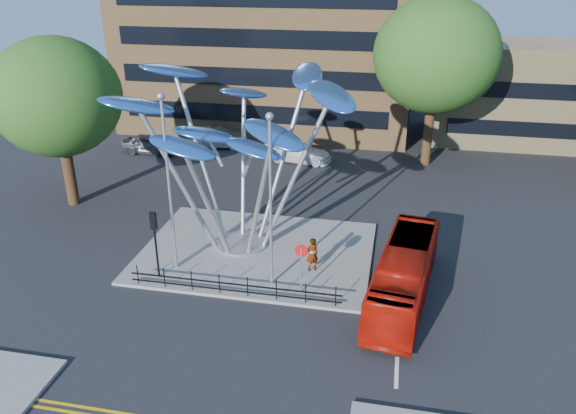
% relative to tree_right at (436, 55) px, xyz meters
% --- Properties ---
extents(ground, '(120.00, 120.00, 0.00)m').
position_rel_tree_right_xyz_m(ground, '(-8.00, -22.00, -8.04)').
color(ground, black).
rests_on(ground, ground).
extents(traffic_island, '(12.00, 9.00, 0.15)m').
position_rel_tree_right_xyz_m(traffic_island, '(-9.00, -16.00, -7.96)').
color(traffic_island, slate).
rests_on(traffic_island, ground).
extents(low_building_near, '(15.00, 8.00, 8.00)m').
position_rel_tree_right_xyz_m(low_building_near, '(8.00, 8.00, -4.04)').
color(low_building_near, tan).
rests_on(low_building_near, ground).
extents(tree_right, '(8.80, 8.80, 12.11)m').
position_rel_tree_right_xyz_m(tree_right, '(0.00, 0.00, 0.00)').
color(tree_right, black).
rests_on(tree_right, ground).
extents(tree_left, '(7.60, 7.60, 10.32)m').
position_rel_tree_right_xyz_m(tree_left, '(-22.00, -12.00, -1.24)').
color(tree_left, black).
rests_on(tree_left, ground).
extents(leaf_sculpture, '(12.72, 9.54, 9.51)m').
position_rel_tree_right_xyz_m(leaf_sculpture, '(-10.07, -15.32, -1.16)').
color(leaf_sculpture, '#9EA0A5').
rests_on(leaf_sculpture, traffic_island).
extents(street_lamp_left, '(0.36, 0.36, 8.80)m').
position_rel_tree_right_xyz_m(street_lamp_left, '(-12.50, -18.50, -2.68)').
color(street_lamp_left, '#9EA0A5').
rests_on(street_lamp_left, traffic_island).
extents(street_lamp_right, '(0.36, 0.36, 8.30)m').
position_rel_tree_right_xyz_m(street_lamp_right, '(-7.50, -19.00, -2.94)').
color(street_lamp_right, '#9EA0A5').
rests_on(street_lamp_right, traffic_island).
extents(traffic_light_island, '(0.28, 0.18, 3.42)m').
position_rel_tree_right_xyz_m(traffic_light_island, '(-13.00, -19.50, -5.42)').
color(traffic_light_island, black).
rests_on(traffic_light_island, traffic_island).
extents(no_entry_sign_island, '(0.60, 0.10, 2.45)m').
position_rel_tree_right_xyz_m(no_entry_sign_island, '(-6.00, -19.48, -6.22)').
color(no_entry_sign_island, '#9EA0A5').
rests_on(no_entry_sign_island, traffic_island).
extents(pedestrian_railing_front, '(10.00, 0.06, 1.00)m').
position_rel_tree_right_xyz_m(pedestrian_railing_front, '(-9.00, -20.30, -7.48)').
color(pedestrian_railing_front, black).
rests_on(pedestrian_railing_front, traffic_island).
extents(red_bus, '(3.35, 9.20, 2.51)m').
position_rel_tree_right_xyz_m(red_bus, '(-1.40, -18.86, -6.78)').
color(red_bus, '#AF1308').
rests_on(red_bus, ground).
extents(pedestrian, '(0.78, 0.71, 1.78)m').
position_rel_tree_right_xyz_m(pedestrian, '(-5.82, -17.45, -7.00)').
color(pedestrian, gray).
rests_on(pedestrian, traffic_island).
extents(parked_car_left, '(4.48, 1.87, 1.52)m').
position_rel_tree_right_xyz_m(parked_car_left, '(-21.35, -1.76, -7.28)').
color(parked_car_left, '#424549').
rests_on(parked_car_left, ground).
extents(parked_car_mid, '(5.02, 2.16, 1.61)m').
position_rel_tree_right_xyz_m(parked_car_mid, '(-16.54, 0.75, -7.23)').
color(parked_car_mid, '#96999D').
rests_on(parked_car_mid, ground).
extents(parked_car_right, '(5.18, 2.62, 1.44)m').
position_rel_tree_right_xyz_m(parked_car_right, '(-9.43, -1.30, -7.32)').
color(parked_car_right, silver).
rests_on(parked_car_right, ground).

